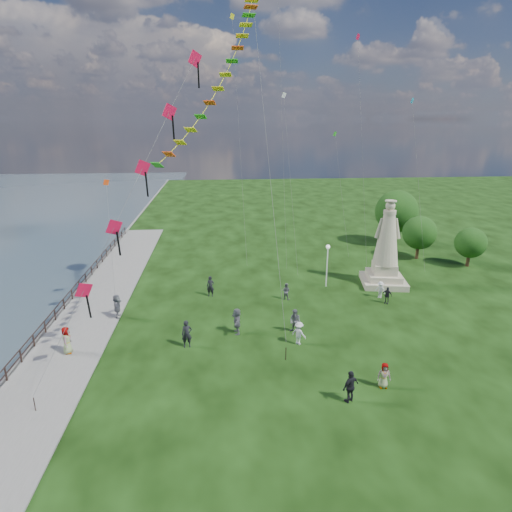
{
  "coord_description": "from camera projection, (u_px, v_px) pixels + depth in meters",
  "views": [
    {
      "loc": [
        -3.48,
        -20.98,
        14.83
      ],
      "look_at": [
        -1.0,
        8.0,
        5.5
      ],
      "focal_mm": 30.0,
      "sensor_mm": 36.0,
      "label": 1
    }
  ],
  "objects": [
    {
      "name": "person_3",
      "position": [
        351.0,
        386.0,
        23.26
      ],
      "size": [
        1.26,
        1.06,
        1.91
      ],
      "primitive_type": "imported",
      "rotation": [
        0.0,
        0.0,
        3.67
      ],
      "color": "black",
      "rests_on": "ground"
    },
    {
      "name": "tree_row",
      "position": [
        411.0,
        220.0,
        49.56
      ],
      "size": [
        8.7,
        12.86,
        6.72
      ],
      "color": "#382314",
      "rests_on": "ground"
    },
    {
      "name": "person_1",
      "position": [
        295.0,
        321.0,
        30.88
      ],
      "size": [
        1.01,
        1.0,
        1.81
      ],
      "primitive_type": "imported",
      "rotation": [
        0.0,
        0.0,
        -0.76
      ],
      "color": "#595960",
      "rests_on": "ground"
    },
    {
      "name": "person_10",
      "position": [
        67.0,
        342.0,
        28.01
      ],
      "size": [
        0.61,
        0.94,
        1.86
      ],
      "primitive_type": "imported",
      "rotation": [
        0.0,
        0.0,
        1.63
      ],
      "color": "#595960",
      "rests_on": "ground"
    },
    {
      "name": "person_11",
      "position": [
        237.0,
        321.0,
        30.8
      ],
      "size": [
        0.9,
        1.84,
        1.93
      ],
      "primitive_type": "imported",
      "rotation": [
        0.0,
        0.0,
        4.79
      ],
      "color": "#595960",
      "rests_on": "ground"
    },
    {
      "name": "person_9",
      "position": [
        387.0,
        295.0,
        35.88
      ],
      "size": [
        0.94,
        0.89,
        1.46
      ],
      "primitive_type": "imported",
      "rotation": [
        0.0,
        0.0,
        -0.7
      ],
      "color": "black",
      "rests_on": "ground"
    },
    {
      "name": "lamppost",
      "position": [
        327.0,
        257.0,
        38.86
      ],
      "size": [
        0.37,
        0.37,
        4.03
      ],
      "color": "silver",
      "rests_on": "ground"
    },
    {
      "name": "person_5",
      "position": [
        117.0,
        307.0,
        33.13
      ],
      "size": [
        1.0,
        1.83,
        1.88
      ],
      "primitive_type": "imported",
      "rotation": [
        0.0,
        0.0,
        1.72
      ],
      "color": "#595960",
      "rests_on": "ground"
    },
    {
      "name": "person_8",
      "position": [
        380.0,
        290.0,
        37.03
      ],
      "size": [
        1.0,
        1.04,
        1.48
      ],
      "primitive_type": "imported",
      "rotation": [
        0.0,
        0.0,
        -0.86
      ],
      "color": "silver",
      "rests_on": "ground"
    },
    {
      "name": "person_6",
      "position": [
        210.0,
        286.0,
        37.29
      ],
      "size": [
        0.74,
        0.56,
        1.83
      ],
      "primitive_type": "imported",
      "rotation": [
        0.0,
        0.0,
        -0.21
      ],
      "color": "black",
      "rests_on": "ground"
    },
    {
      "name": "small_kites",
      "position": [
        295.0,
        109.0,
        42.21
      ],
      "size": [
        30.81,
        16.1,
        33.49
      ],
      "color": "silver",
      "rests_on": "ground"
    },
    {
      "name": "person_0",
      "position": [
        187.0,
        334.0,
        28.91
      ],
      "size": [
        0.76,
        0.55,
        1.93
      ],
      "primitive_type": "imported",
      "rotation": [
        0.0,
        0.0,
        0.13
      ],
      "color": "black",
      "rests_on": "ground"
    },
    {
      "name": "statue",
      "position": [
        386.0,
        254.0,
        39.42
      ],
      "size": [
        4.51,
        4.51,
        7.96
      ],
      "rotation": [
        0.0,
        0.0,
        -0.17
      ],
      "color": "tan",
      "rests_on": "ground"
    },
    {
      "name": "person_7",
      "position": [
        286.0,
        291.0,
        36.71
      ],
      "size": [
        0.84,
        0.75,
        1.47
      ],
      "primitive_type": "imported",
      "rotation": [
        0.0,
        0.0,
        2.59
      ],
      "color": "#595960",
      "rests_on": "ground"
    },
    {
      "name": "person_4",
      "position": [
        384.0,
        375.0,
        24.57
      ],
      "size": [
        0.81,
        0.55,
        1.55
      ],
      "primitive_type": "imported",
      "rotation": [
        0.0,
        0.0,
        -0.12
      ],
      "color": "#595960",
      "rests_on": "ground"
    },
    {
      "name": "person_2",
      "position": [
        299.0,
        333.0,
        29.32
      ],
      "size": [
        1.17,
        1.1,
        1.65
      ],
      "primitive_type": "imported",
      "rotation": [
        0.0,
        0.0,
        2.46
      ],
      "color": "silver",
      "rests_on": "ground"
    },
    {
      "name": "red_kite_train",
      "position": [
        140.0,
        176.0,
        24.85
      ],
      "size": [
        9.19,
        9.35,
        18.89
      ],
      "color": "black",
      "rests_on": "ground"
    },
    {
      "name": "waterfront",
      "position": [
        66.0,
        327.0,
        32.03
      ],
      "size": [
        200.0,
        200.0,
        1.51
      ],
      "color": "#364651",
      "rests_on": "ground"
    }
  ]
}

